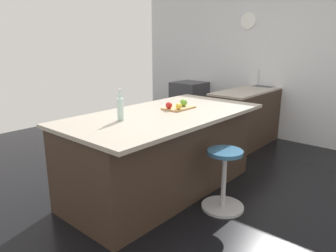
{
  "coord_description": "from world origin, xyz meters",
  "views": [
    {
      "loc": [
        2.59,
        2.42,
        1.7
      ],
      "look_at": [
        0.04,
        0.2,
        0.79
      ],
      "focal_mm": 34.08,
      "sensor_mm": 36.0,
      "label": 1
    }
  ],
  "objects_px": {
    "kitchen_island": "(162,152)",
    "stool_by_window": "(224,182)",
    "apple_red": "(169,105)",
    "apple_green": "(184,103)",
    "oven_range": "(189,104)",
    "cutting_board": "(179,108)",
    "apple_yellow": "(179,106)",
    "water_bottle": "(120,108)"
  },
  "relations": [
    {
      "from": "kitchen_island",
      "to": "stool_by_window",
      "type": "bearing_deg",
      "value": 96.83
    },
    {
      "from": "apple_red",
      "to": "apple_green",
      "type": "xyz_separation_m",
      "value": [
        -0.22,
        0.04,
        0.0
      ]
    },
    {
      "from": "oven_range",
      "to": "kitchen_island",
      "type": "height_order",
      "value": "kitchen_island"
    },
    {
      "from": "cutting_board",
      "to": "apple_yellow",
      "type": "xyz_separation_m",
      "value": [
        0.09,
        0.08,
        0.05
      ]
    },
    {
      "from": "oven_range",
      "to": "stool_by_window",
      "type": "height_order",
      "value": "oven_range"
    },
    {
      "from": "apple_green",
      "to": "water_bottle",
      "type": "distance_m",
      "value": 0.9
    },
    {
      "from": "oven_range",
      "to": "apple_yellow",
      "type": "bearing_deg",
      "value": 34.85
    },
    {
      "from": "kitchen_island",
      "to": "apple_yellow",
      "type": "distance_m",
      "value": 0.56
    },
    {
      "from": "apple_yellow",
      "to": "water_bottle",
      "type": "distance_m",
      "value": 0.74
    },
    {
      "from": "cutting_board",
      "to": "apple_green",
      "type": "relative_size",
      "value": 4.25
    },
    {
      "from": "kitchen_island",
      "to": "apple_red",
      "type": "bearing_deg",
      "value": -177.05
    },
    {
      "from": "cutting_board",
      "to": "oven_range",
      "type": "bearing_deg",
      "value": -145.39
    },
    {
      "from": "stool_by_window",
      "to": "apple_red",
      "type": "xyz_separation_m",
      "value": [
        -0.04,
        -0.78,
        0.69
      ]
    },
    {
      "from": "oven_range",
      "to": "apple_green",
      "type": "relative_size",
      "value": 10.52
    },
    {
      "from": "oven_range",
      "to": "apple_yellow",
      "type": "distance_m",
      "value": 2.96
    },
    {
      "from": "apple_red",
      "to": "water_bottle",
      "type": "distance_m",
      "value": 0.68
    },
    {
      "from": "oven_range",
      "to": "cutting_board",
      "type": "relative_size",
      "value": 2.47
    },
    {
      "from": "apple_red",
      "to": "apple_green",
      "type": "relative_size",
      "value": 0.9
    },
    {
      "from": "apple_red",
      "to": "cutting_board",
      "type": "bearing_deg",
      "value": 169.22
    },
    {
      "from": "cutting_board",
      "to": "apple_yellow",
      "type": "bearing_deg",
      "value": 40.41
    },
    {
      "from": "apple_yellow",
      "to": "cutting_board",
      "type": "bearing_deg",
      "value": -139.59
    },
    {
      "from": "oven_range",
      "to": "apple_green",
      "type": "bearing_deg",
      "value": 35.73
    },
    {
      "from": "water_bottle",
      "to": "cutting_board",
      "type": "bearing_deg",
      "value": 174.85
    },
    {
      "from": "apple_green",
      "to": "kitchen_island",
      "type": "bearing_deg",
      "value": -4.67
    },
    {
      "from": "oven_range",
      "to": "kitchen_island",
      "type": "distance_m",
      "value": 3.01
    },
    {
      "from": "stool_by_window",
      "to": "apple_red",
      "type": "relative_size",
      "value": 8.41
    },
    {
      "from": "stool_by_window",
      "to": "cutting_board",
      "type": "distance_m",
      "value": 1.01
    },
    {
      "from": "cutting_board",
      "to": "apple_red",
      "type": "distance_m",
      "value": 0.15
    },
    {
      "from": "oven_range",
      "to": "apple_yellow",
      "type": "height_order",
      "value": "apple_yellow"
    },
    {
      "from": "apple_red",
      "to": "water_bottle",
      "type": "height_order",
      "value": "water_bottle"
    },
    {
      "from": "water_bottle",
      "to": "apple_red",
      "type": "bearing_deg",
      "value": 176.04
    },
    {
      "from": "apple_green",
      "to": "stool_by_window",
      "type": "bearing_deg",
      "value": 70.46
    },
    {
      "from": "apple_red",
      "to": "apple_yellow",
      "type": "relative_size",
      "value": 1.07
    },
    {
      "from": "stool_by_window",
      "to": "apple_green",
      "type": "distance_m",
      "value": 1.05
    },
    {
      "from": "cutting_board",
      "to": "apple_yellow",
      "type": "height_order",
      "value": "apple_yellow"
    },
    {
      "from": "stool_by_window",
      "to": "cutting_board",
      "type": "relative_size",
      "value": 1.77
    },
    {
      "from": "kitchen_island",
      "to": "apple_yellow",
      "type": "bearing_deg",
      "value": 151.98
    },
    {
      "from": "stool_by_window",
      "to": "cutting_board",
      "type": "bearing_deg",
      "value": -103.74
    },
    {
      "from": "stool_by_window",
      "to": "apple_yellow",
      "type": "bearing_deg",
      "value": -97.77
    },
    {
      "from": "oven_range",
      "to": "kitchen_island",
      "type": "xyz_separation_m",
      "value": [
        2.57,
        1.56,
        0.02
      ]
    },
    {
      "from": "kitchen_island",
      "to": "apple_green",
      "type": "distance_m",
      "value": 0.63
    },
    {
      "from": "kitchen_island",
      "to": "apple_yellow",
      "type": "relative_size",
      "value": 32.84
    }
  ]
}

